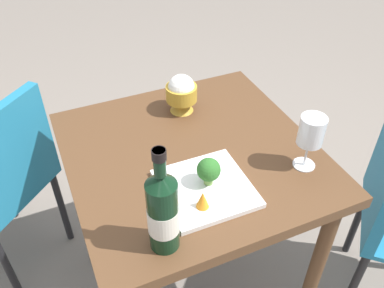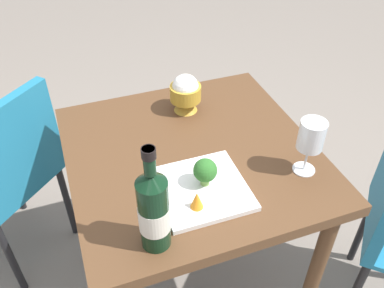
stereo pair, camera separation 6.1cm
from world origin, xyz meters
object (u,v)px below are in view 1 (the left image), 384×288
chair_by_wall (2,177)px  broccoli_floret (209,170)px  carrot_garnish_left (203,200)px  rice_bowl (181,93)px  wine_glass (311,132)px  wine_bottle (163,212)px  serving_plate (206,188)px

chair_by_wall → broccoli_floret: size_ratio=9.91×
chair_by_wall → carrot_garnish_left: chair_by_wall is taller
rice_bowl → carrot_garnish_left: 0.48m
broccoli_floret → wine_glass: bearing=-96.2°
rice_bowl → carrot_garnish_left: bearing=164.3°
wine_bottle → rice_bowl: (0.52, -0.26, -0.05)m
wine_glass → carrot_garnish_left: bearing=96.5°
wine_bottle → serving_plate: 0.24m
chair_by_wall → carrot_garnish_left: bearing=-92.5°
carrot_garnish_left → serving_plate: bearing=-31.6°
wine_bottle → broccoli_floret: (0.14, -0.18, -0.05)m
wine_bottle → rice_bowl: wine_bottle is taller
rice_bowl → serving_plate: (-0.40, 0.09, -0.07)m
rice_bowl → broccoli_floret: rice_bowl is taller
wine_bottle → broccoli_floret: 0.24m
rice_bowl → serving_plate: bearing=167.3°
serving_plate → wine_bottle: bearing=126.4°
chair_by_wall → wine_bottle: size_ratio=2.75×
wine_glass → rice_bowl: bearing=28.8°
rice_bowl → broccoli_floret: (-0.39, 0.08, -0.01)m
rice_bowl → wine_bottle: bearing=153.5°
rice_bowl → chair_by_wall: bearing=75.9°
rice_bowl → broccoli_floret: size_ratio=1.65×
wine_bottle → serving_plate: size_ratio=1.23×
wine_glass → serving_plate: bearing=85.8°
broccoli_floret → rice_bowl: bearing=-11.3°
wine_glass → carrot_garnish_left: (-0.04, 0.36, -0.09)m
wine_glass → rice_bowl: wine_glass is taller
rice_bowl → serving_plate: 0.41m
broccoli_floret → carrot_garnish_left: 0.09m
serving_plate → carrot_garnish_left: 0.08m
chair_by_wall → wine_bottle: (-0.69, -0.40, 0.35)m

